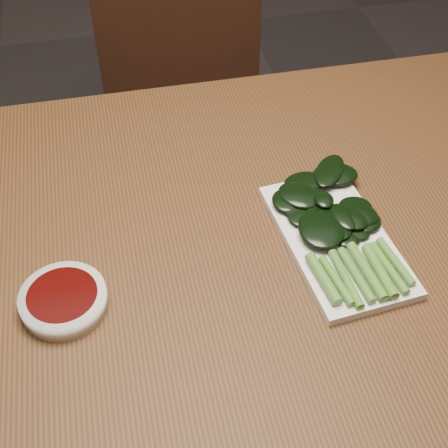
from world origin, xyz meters
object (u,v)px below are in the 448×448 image
(serving_plate, at_px, (336,240))
(gai_lan, at_px, (334,218))
(table, at_px, (216,266))
(sauce_bowl, at_px, (64,300))
(chair_far, at_px, (181,109))

(serving_plate, height_order, gai_lan, gai_lan)
(table, xyz_separation_m, serving_plate, (0.17, -0.05, 0.08))
(serving_plate, distance_m, gai_lan, 0.03)
(table, relative_size, serving_plate, 5.05)
(table, height_order, sauce_bowl, sauce_bowl)
(table, bearing_deg, serving_plate, -17.67)
(chair_far, xyz_separation_m, gai_lan, (0.12, -0.72, 0.29))
(table, distance_m, chair_far, 0.72)
(table, height_order, serving_plate, serving_plate)
(table, distance_m, sauce_bowl, 0.25)
(table, distance_m, serving_plate, 0.19)
(chair_far, bearing_deg, sauce_bowl, -100.14)
(sauce_bowl, distance_m, gai_lan, 0.40)
(sauce_bowl, xyz_separation_m, gai_lan, (0.40, 0.06, 0.01))
(chair_far, bearing_deg, serving_plate, -71.73)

